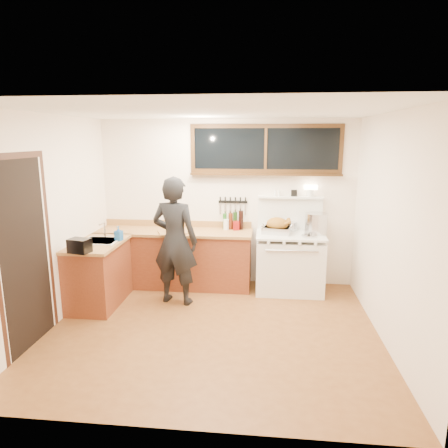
# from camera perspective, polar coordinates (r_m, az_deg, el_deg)

# --- Properties ---
(ground_plane) EXTENTS (4.00, 3.50, 0.02)m
(ground_plane) POSITION_cam_1_polar(r_m,az_deg,el_deg) (5.10, -1.60, -14.89)
(ground_plane) COLOR brown
(room_shell) EXTENTS (4.10, 3.60, 2.65)m
(room_shell) POSITION_cam_1_polar(r_m,az_deg,el_deg) (4.59, -1.72, 3.88)
(room_shell) COLOR white
(room_shell) RESTS_ON ground
(counter_back) EXTENTS (2.44, 0.64, 1.00)m
(counter_back) POSITION_cam_1_polar(r_m,az_deg,el_deg) (6.39, -7.06, -4.80)
(counter_back) COLOR #632A16
(counter_back) RESTS_ON ground
(counter_left) EXTENTS (0.64, 1.09, 0.90)m
(counter_left) POSITION_cam_1_polar(r_m,az_deg,el_deg) (5.92, -17.45, -6.71)
(counter_left) COLOR #632A16
(counter_left) RESTS_ON ground
(sink_unit) EXTENTS (0.50, 0.45, 0.37)m
(sink_unit) POSITION_cam_1_polar(r_m,az_deg,el_deg) (5.87, -17.23, -2.83)
(sink_unit) COLOR white
(sink_unit) RESTS_ON counter_left
(vintage_stove) EXTENTS (1.02, 0.74, 1.61)m
(vintage_stove) POSITION_cam_1_polar(r_m,az_deg,el_deg) (6.21, 9.35, -5.26)
(vintage_stove) COLOR white
(vintage_stove) RESTS_ON ground
(back_window) EXTENTS (2.32, 0.13, 0.77)m
(back_window) POSITION_cam_1_polar(r_m,az_deg,el_deg) (6.23, 5.96, 9.84)
(back_window) COLOR black
(back_window) RESTS_ON room_shell
(left_doorway) EXTENTS (0.02, 1.04, 2.17)m
(left_doorway) POSITION_cam_1_polar(r_m,az_deg,el_deg) (4.88, -26.50, -3.66)
(left_doorway) COLOR black
(left_doorway) RESTS_ON ground
(knife_strip) EXTENTS (0.46, 0.03, 0.28)m
(knife_strip) POSITION_cam_1_polar(r_m,az_deg,el_deg) (6.33, 1.27, 3.09)
(knife_strip) COLOR black
(knife_strip) RESTS_ON room_shell
(man) EXTENTS (0.73, 0.56, 1.81)m
(man) POSITION_cam_1_polar(r_m,az_deg,el_deg) (5.61, -7.02, -2.42)
(man) COLOR black
(man) RESTS_ON ground
(soap_bottle) EXTENTS (0.11, 0.11, 0.20)m
(soap_bottle) POSITION_cam_1_polar(r_m,az_deg,el_deg) (5.79, -14.83, -1.30)
(soap_bottle) COLOR #215EA9
(soap_bottle) RESTS_ON counter_left
(toaster) EXTENTS (0.29, 0.23, 0.18)m
(toaster) POSITION_cam_1_polar(r_m,az_deg,el_deg) (5.33, -19.94, -2.93)
(toaster) COLOR black
(toaster) RESTS_ON counter_left
(cutting_board) EXTENTS (0.54, 0.48, 0.15)m
(cutting_board) POSITION_cam_1_polar(r_m,az_deg,el_deg) (6.10, -7.19, -0.75)
(cutting_board) COLOR #A47541
(cutting_board) RESTS_ON counter_back
(roast_turkey) EXTENTS (0.47, 0.39, 0.24)m
(roast_turkey) POSITION_cam_1_polar(r_m,az_deg,el_deg) (6.08, 7.63, -0.38)
(roast_turkey) COLOR silver
(roast_turkey) RESTS_ON vintage_stove
(stockpot) EXTENTS (0.42, 0.42, 0.31)m
(stockpot) POSITION_cam_1_polar(r_m,az_deg,el_deg) (6.14, 13.04, 0.08)
(stockpot) COLOR silver
(stockpot) RESTS_ON vintage_stove
(saucepan) EXTENTS (0.23, 0.31, 0.13)m
(saucepan) POSITION_cam_1_polar(r_m,az_deg,el_deg) (6.29, 9.59, -0.33)
(saucepan) COLOR silver
(saucepan) RESTS_ON vintage_stove
(pot_lid) EXTENTS (0.29, 0.29, 0.04)m
(pot_lid) POSITION_cam_1_polar(r_m,az_deg,el_deg) (5.97, 12.06, -1.64)
(pot_lid) COLOR silver
(pot_lid) RESTS_ON vintage_stove
(coffee_tin) EXTENTS (0.11, 0.09, 0.14)m
(coffee_tin) POSITION_cam_1_polar(r_m,az_deg,el_deg) (6.24, 1.74, -0.23)
(coffee_tin) COLOR maroon
(coffee_tin) RESTS_ON counter_back
(pitcher) EXTENTS (0.10, 0.10, 0.16)m
(pitcher) POSITION_cam_1_polar(r_m,az_deg,el_deg) (6.27, 0.30, -0.06)
(pitcher) COLOR white
(pitcher) RESTS_ON counter_back
(bottle_cluster) EXTENTS (0.32, 0.07, 0.30)m
(bottle_cluster) POSITION_cam_1_polar(r_m,az_deg,el_deg) (6.28, 1.43, 0.48)
(bottle_cluster) COLOR black
(bottle_cluster) RESTS_ON counter_back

